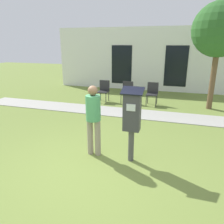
# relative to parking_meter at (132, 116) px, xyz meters

# --- Properties ---
(ground_plane) EXTENTS (40.00, 40.00, 0.00)m
(ground_plane) POSITION_rel_parking_meter_xyz_m (-0.78, -0.61, -1.02)
(ground_plane) COLOR olive
(sidewalk) EXTENTS (12.00, 1.10, 0.02)m
(sidewalk) POSITION_rel_parking_meter_xyz_m (-0.78, 3.21, -1.01)
(sidewalk) COLOR #A3A099
(sidewalk) RESTS_ON ground
(building_facade) EXTENTS (10.00, 0.26, 3.20)m
(building_facade) POSITION_rel_parking_meter_xyz_m (-0.78, 7.49, 0.58)
(building_facade) COLOR white
(building_facade) RESTS_ON ground
(parking_meter) EXTENTS (0.44, 0.31, 1.59)m
(parking_meter) POSITION_rel_parking_meter_xyz_m (0.00, 0.00, 0.00)
(parking_meter) COLOR #4C4C4C
(parking_meter) RESTS_ON ground
(person_standing) EXTENTS (0.32, 0.32, 1.58)m
(person_standing) POSITION_rel_parking_meter_xyz_m (-0.85, 0.03, -0.09)
(person_standing) COLOR gray
(person_standing) RESTS_ON ground
(outdoor_chair_left) EXTENTS (0.44, 0.44, 0.90)m
(outdoor_chair_left) POSITION_rel_parking_meter_xyz_m (-2.21, 4.53, -0.49)
(outdoor_chair_left) COLOR #262628
(outdoor_chair_left) RESTS_ON ground
(outdoor_chair_middle) EXTENTS (0.44, 0.44, 0.90)m
(outdoor_chair_middle) POSITION_rel_parking_meter_xyz_m (-1.18, 4.56, -0.49)
(outdoor_chair_middle) COLOR #262628
(outdoor_chair_middle) RESTS_ON ground
(outdoor_chair_right) EXTENTS (0.44, 0.44, 0.90)m
(outdoor_chair_right) POSITION_rel_parking_meter_xyz_m (-0.16, 4.64, -0.49)
(outdoor_chair_right) COLOR #262628
(outdoor_chair_right) RESTS_ON ground
(tree) EXTENTS (1.90, 1.90, 3.82)m
(tree) POSITION_rel_parking_meter_xyz_m (2.03, 4.70, 1.83)
(tree) COLOR brown
(tree) RESTS_ON ground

